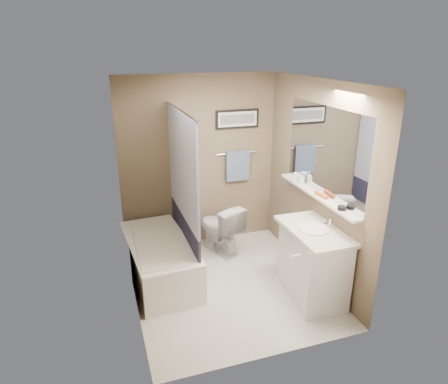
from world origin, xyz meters
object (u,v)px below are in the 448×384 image
object	(u,v)px
toilet	(220,228)
soap_bottle	(301,178)
bathtub	(160,260)
glass_jar	(296,177)
candle_bowl_near	(342,208)
hair_brush_front	(321,195)
vanity	(312,264)

from	to	relation	value
toilet	soap_bottle	world-z (taller)	soap_bottle
bathtub	glass_jar	bearing A→B (deg)	-6.35
candle_bowl_near	glass_jar	distance (m)	1.01
bathtub	glass_jar	xyz separation A→B (m)	(1.79, -0.07, 0.92)
hair_brush_front	soap_bottle	bearing A→B (deg)	90.00
bathtub	candle_bowl_near	distance (m)	2.26
bathtub	glass_jar	world-z (taller)	glass_jar
bathtub	vanity	xyz separation A→B (m)	(1.60, -0.90, 0.15)
bathtub	hair_brush_front	distance (m)	2.10
glass_jar	bathtub	bearing A→B (deg)	177.85
hair_brush_front	glass_jar	bearing A→B (deg)	90.00
hair_brush_front	vanity	bearing A→B (deg)	-128.17
bathtub	vanity	world-z (taller)	vanity
candle_bowl_near	soap_bottle	size ratio (longest dim) A/B	0.62
vanity	soap_bottle	world-z (taller)	soap_bottle
candle_bowl_near	soap_bottle	xyz separation A→B (m)	(0.00, 0.89, 0.05)
vanity	hair_brush_front	size ratio (longest dim) A/B	4.09
candle_bowl_near	glass_jar	world-z (taller)	glass_jar
bathtub	soap_bottle	size ratio (longest dim) A/B	10.31
bathtub	vanity	bearing A→B (deg)	-33.69
bathtub	toilet	distance (m)	1.02
candle_bowl_near	soap_bottle	bearing A→B (deg)	90.00
candle_bowl_near	hair_brush_front	distance (m)	0.41
candle_bowl_near	toilet	bearing A→B (deg)	119.87
vanity	soap_bottle	xyz separation A→B (m)	(0.19, 0.72, 0.79)
toilet	hair_brush_front	bearing A→B (deg)	107.25
toilet	hair_brush_front	world-z (taller)	hair_brush_front
toilet	glass_jar	world-z (taller)	glass_jar
glass_jar	candle_bowl_near	bearing A→B (deg)	-90.00
bathtub	candle_bowl_near	size ratio (longest dim) A/B	16.67
bathtub	toilet	xyz separation A→B (m)	(0.92, 0.43, 0.10)
bathtub	soap_bottle	bearing A→B (deg)	-10.05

